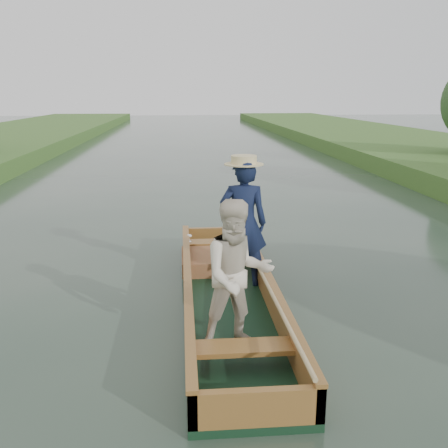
{
  "coord_description": "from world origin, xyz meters",
  "views": [
    {
      "loc": [
        -0.55,
        -5.88,
        2.65
      ],
      "look_at": [
        0.0,
        0.6,
        0.95
      ],
      "focal_mm": 40.0,
      "sensor_mm": 36.0,
      "label": 1
    }
  ],
  "objects": [
    {
      "name": "punt",
      "position": [
        0.05,
        -0.13,
        0.58
      ],
      "size": [
        1.19,
        5.08,
        1.85
      ],
      "color": "black",
      "rests_on": "ground"
    },
    {
      "name": "trees_far",
      "position": [
        0.63,
        7.9,
        2.47
      ],
      "size": [
        22.61,
        10.82,
        4.34
      ],
      "color": "#47331E",
      "rests_on": "ground"
    },
    {
      "name": "ground",
      "position": [
        0.0,
        0.0,
        0.0
      ],
      "size": [
        120.0,
        120.0,
        0.0
      ],
      "primitive_type": "plane",
      "color": "#283D30",
      "rests_on": "ground"
    }
  ]
}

